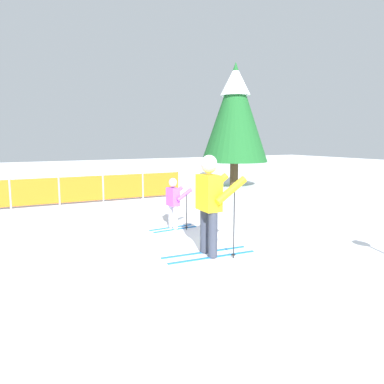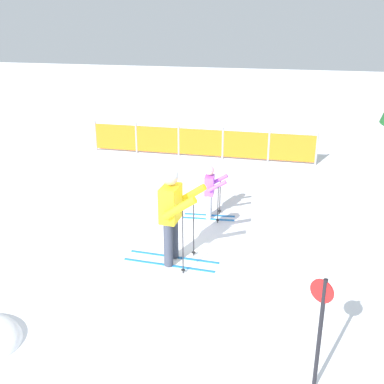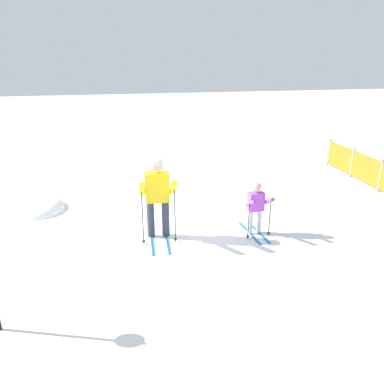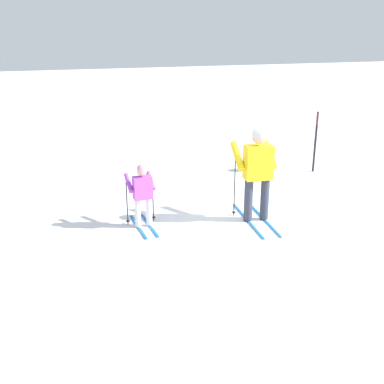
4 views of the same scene
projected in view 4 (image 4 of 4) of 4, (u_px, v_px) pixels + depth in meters
name	position (u px, v px, depth m)	size (l,w,h in m)	color
ground_plane	(266.00, 222.00, 8.75)	(60.00, 60.00, 0.00)	white
skier_adult	(258.00, 165.00, 8.52)	(1.67, 0.76, 1.75)	#1966B2
skier_child	(142.00, 190.00, 8.36)	(1.10, 0.55, 1.16)	#1966B2
trail_marker	(316.00, 135.00, 11.37)	(0.25, 0.16, 1.45)	black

